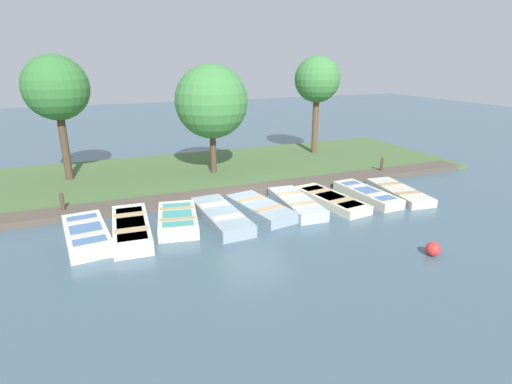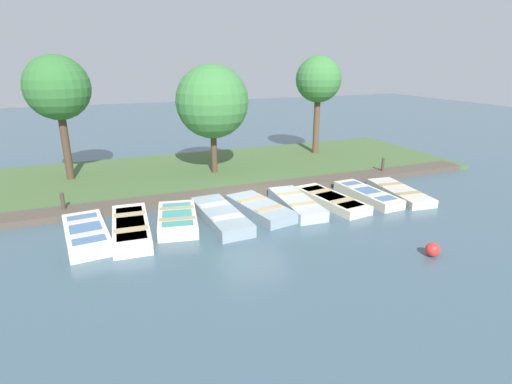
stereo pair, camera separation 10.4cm
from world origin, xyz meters
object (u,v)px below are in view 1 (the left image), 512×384
Objects in this scene: rowboat_1 at (131,228)px; park_tree_center at (317,80)px; rowboat_3 at (221,216)px; mooring_post_far at (382,166)px; rowboat_8 at (399,192)px; mooring_post_near at (63,204)px; rowboat_2 at (178,219)px; rowboat_6 at (331,199)px; rowboat_0 at (86,234)px; rowboat_5 at (296,203)px; park_tree_left at (212,102)px; rowboat_7 at (367,194)px; rowboat_4 at (260,208)px; buoy at (433,249)px; park_tree_far_left at (56,89)px.

park_tree_center reaches higher than rowboat_1.
park_tree_center is at bearing 129.98° from rowboat_3.
mooring_post_far is 6.04m from park_tree_center.
rowboat_1 reaches higher than rowboat_8.
mooring_post_near is at bearing -95.42° from rowboat_8.
mooring_post_far is at bearing 161.39° from rowboat_8.
rowboat_2 is 3.16× the size of mooring_post_near.
rowboat_0 is at bearing -97.80° from rowboat_6.
park_tree_center is (-7.16, 10.69, 3.93)m from rowboat_1.
park_tree_left reaches higher than rowboat_5.
rowboat_8 is at bearing 89.96° from rowboat_5.
rowboat_3 is 6.42m from park_tree_left.
rowboat_0 is 10.25m from rowboat_7.
rowboat_4 is (-0.00, 2.96, -0.03)m from rowboat_2.
mooring_post_far is at bearing 105.07° from rowboat_1.
rowboat_6 is (-0.06, 7.31, -0.05)m from rowboat_1.
mooring_post_far reaches higher than rowboat_7.
mooring_post_near is (-2.31, -3.52, 0.23)m from rowboat_2.
park_tree_left is 0.93× the size of park_tree_center.
rowboat_0 is at bearing 16.53° from mooring_post_near.
rowboat_1 is 1.09× the size of rowboat_7.
rowboat_1 is 3.91× the size of mooring_post_far.
buoy is at bearing -3.88° from rowboat_6.
park_tree_left is at bearing 114.36° from mooring_post_near.
rowboat_8 is 3.74× the size of mooring_post_far.
park_tree_left is (-2.85, 6.30, 2.99)m from mooring_post_near.
rowboat_7 is at bearing -13.71° from park_tree_center.
rowboat_2 reaches higher than buoy.
rowboat_6 is at bearing 91.89° from rowboat_5.
rowboat_0 is at bearing -92.88° from rowboat_7.
rowboat_1 is at bearing -38.68° from park_tree_left.
rowboat_1 is at bearing -77.95° from mooring_post_far.
rowboat_1 is at bearing -98.38° from rowboat_4.
park_tree_left is (-5.33, 4.27, 3.22)m from rowboat_1.
rowboat_7 is (0.15, 4.50, -0.00)m from rowboat_4.
park_tree_far_left is 6.39m from park_tree_left.
rowboat_4 is at bearing 100.13° from rowboat_2.
mooring_post_near reaches higher than rowboat_4.
rowboat_5 reaches higher than rowboat_7.
rowboat_4 is 0.58× the size of park_tree_far_left.
rowboat_6 is (-0.11, 4.40, -0.04)m from rowboat_3.
rowboat_4 is 0.63× the size of park_tree_left.
rowboat_1 is (0.03, 1.30, -0.00)m from rowboat_0.
rowboat_3 is at bearing -83.71° from rowboat_5.
rowboat_0 is 4.21m from rowboat_3.
park_tree_far_left reaches higher than rowboat_8.
park_tree_far_left reaches higher than park_tree_left.
rowboat_1 reaches higher than rowboat_3.
buoy is at bearing -29.07° from mooring_post_far.
rowboat_3 is at bearing 82.80° from rowboat_0.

